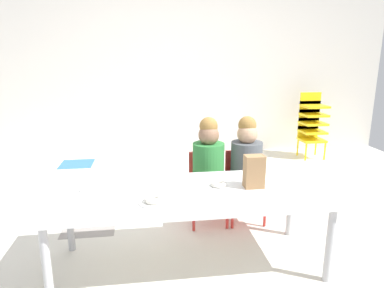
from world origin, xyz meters
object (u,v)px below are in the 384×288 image
(donut_powdered_loose, at_px, (219,184))
(kid_chair_yellow_stack, at_px, (312,122))
(paper_bag_brown, at_px, (254,172))
(paper_plate_center_table, at_px, (92,188))
(seated_child_middle_seat, at_px, (246,160))
(seated_child_near_camera, at_px, (208,161))
(paper_plate_near_edge, at_px, (154,202))
(donut_powdered_on_plate, at_px, (154,199))
(craft_table, at_px, (190,197))

(donut_powdered_loose, bearing_deg, kid_chair_yellow_stack, 51.57)
(paper_bag_brown, distance_m, paper_plate_center_table, 1.08)
(seated_child_middle_seat, relative_size, donut_powdered_loose, 8.58)
(paper_bag_brown, xyz_separation_m, donut_powdered_loose, (-0.23, 0.05, -0.09))
(seated_child_near_camera, bearing_deg, paper_plate_near_edge, -121.88)
(kid_chair_yellow_stack, height_order, paper_plate_near_edge, kid_chair_yellow_stack)
(seated_child_near_camera, bearing_deg, donut_powdered_on_plate, -121.88)
(kid_chair_yellow_stack, bearing_deg, paper_plate_near_edge, -131.92)
(paper_bag_brown, distance_m, paper_plate_near_edge, 0.70)
(seated_child_near_camera, height_order, paper_plate_center_table, seated_child_near_camera)
(seated_child_near_camera, bearing_deg, paper_bag_brown, -70.73)
(donut_powdered_on_plate, height_order, donut_powdered_loose, donut_powdered_on_plate)
(seated_child_middle_seat, height_order, paper_plate_near_edge, seated_child_middle_seat)
(craft_table, bearing_deg, seated_child_near_camera, 68.41)
(seated_child_near_camera, xyz_separation_m, paper_bag_brown, (0.20, -0.58, 0.10))
(seated_child_middle_seat, bearing_deg, paper_plate_center_table, -158.84)
(paper_bag_brown, xyz_separation_m, paper_plate_center_table, (-1.07, 0.12, -0.11))
(donut_powdered_on_plate, bearing_deg, paper_bag_brown, 14.33)
(craft_table, height_order, seated_child_middle_seat, seated_child_middle_seat)
(paper_plate_near_edge, distance_m, donut_powdered_loose, 0.49)
(craft_table, height_order, paper_plate_center_table, paper_plate_center_table)
(paper_plate_near_edge, bearing_deg, donut_powdered_loose, 26.59)
(seated_child_near_camera, xyz_separation_m, donut_powdered_loose, (-0.03, -0.53, 0.00))
(seated_child_middle_seat, bearing_deg, donut_powdered_loose, -123.37)
(paper_plate_near_edge, height_order, donut_powdered_loose, donut_powdered_loose)
(kid_chair_yellow_stack, bearing_deg, donut_powdered_on_plate, -131.92)
(kid_chair_yellow_stack, xyz_separation_m, paper_bag_brown, (-1.62, -2.38, 0.14))
(seated_child_near_camera, xyz_separation_m, paper_plate_near_edge, (-0.47, -0.75, -0.01))
(seated_child_near_camera, distance_m, donut_powdered_on_plate, 0.88)
(kid_chair_yellow_stack, xyz_separation_m, donut_powdered_on_plate, (-2.29, -2.55, 0.05))
(craft_table, relative_size, paper_plate_near_edge, 10.26)
(paper_bag_brown, height_order, paper_plate_center_table, paper_bag_brown)
(seated_child_near_camera, height_order, paper_plate_near_edge, seated_child_near_camera)
(seated_child_near_camera, bearing_deg, donut_powdered_loose, -92.77)
(seated_child_middle_seat, xyz_separation_m, kid_chair_yellow_stack, (1.50, 1.80, -0.04))
(seated_child_near_camera, bearing_deg, seated_child_middle_seat, 0.00)
(donut_powdered_loose, bearing_deg, seated_child_near_camera, 87.23)
(paper_plate_center_table, bearing_deg, seated_child_near_camera, 27.98)
(seated_child_near_camera, distance_m, seated_child_middle_seat, 0.32)
(paper_plate_near_edge, xyz_separation_m, donut_powdered_loose, (0.44, 0.22, 0.01))
(donut_powdered_on_plate, bearing_deg, seated_child_near_camera, 58.12)
(seated_child_middle_seat, bearing_deg, paper_plate_near_edge, -136.47)
(paper_bag_brown, height_order, paper_plate_near_edge, paper_bag_brown)
(paper_plate_near_edge, bearing_deg, seated_child_near_camera, 58.12)
(seated_child_middle_seat, relative_size, donut_powdered_on_plate, 7.95)
(paper_plate_near_edge, height_order, paper_plate_center_table, same)
(seated_child_middle_seat, relative_size, paper_plate_center_table, 5.10)
(craft_table, distance_m, kid_chair_yellow_stack, 3.14)
(seated_child_middle_seat, distance_m, paper_bag_brown, 0.60)
(kid_chair_yellow_stack, bearing_deg, paper_bag_brown, -124.25)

